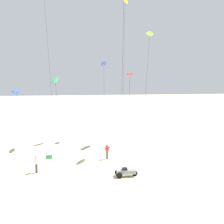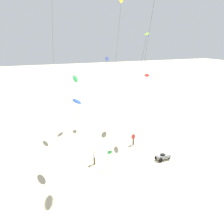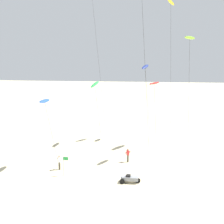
{
  "view_description": "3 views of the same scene",
  "coord_description": "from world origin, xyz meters",
  "px_view_note": "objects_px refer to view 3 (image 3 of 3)",
  "views": [
    {
      "loc": [
        -4.46,
        -28.07,
        8.92
      ],
      "look_at": [
        1.68,
        6.44,
        4.97
      ],
      "focal_mm": 48.14,
      "sensor_mm": 36.0,
      "label": 1
    },
    {
      "loc": [
        -18.72,
        -29.56,
        14.7
      ],
      "look_at": [
        -1.17,
        7.0,
        4.26
      ],
      "focal_mm": 47.04,
      "sensor_mm": 36.0,
      "label": 2
    },
    {
      "loc": [
        3.88,
        -31.3,
        12.39
      ],
      "look_at": [
        -1.86,
        8.35,
        5.31
      ],
      "focal_mm": 49.2,
      "sensor_mm": 36.0,
      "label": 3
    }
  ],
  "objects_px": {
    "kite_blue": "(45,101)",
    "kite_green": "(95,85)",
    "beach_buggy": "(129,178)",
    "kite_red": "(154,84)",
    "kite_lime": "(190,38)",
    "marker_flag": "(65,162)",
    "kite_navy": "(145,68)",
    "kite_flyer_middle": "(59,162)",
    "kite_flyer_nearest": "(128,155)",
    "kite_yellow": "(171,5)"
  },
  "relations": [
    {
      "from": "kite_blue",
      "to": "kite_green",
      "type": "bearing_deg",
      "value": 71.96
    },
    {
      "from": "kite_yellow",
      "to": "kite_flyer_middle",
      "type": "xyz_separation_m",
      "value": [
        -12.41,
        -17.49,
        -19.39
      ]
    },
    {
      "from": "kite_flyer_nearest",
      "to": "beach_buggy",
      "type": "relative_size",
      "value": 0.81
    },
    {
      "from": "kite_green",
      "to": "kite_yellow",
      "type": "height_order",
      "value": "kite_yellow"
    },
    {
      "from": "kite_green",
      "to": "kite_yellow",
      "type": "xyz_separation_m",
      "value": [
        10.6,
        5.95,
        11.67
      ]
    },
    {
      "from": "kite_navy",
      "to": "kite_green",
      "type": "bearing_deg",
      "value": -150.36
    },
    {
      "from": "kite_blue",
      "to": "kite_lime",
      "type": "bearing_deg",
      "value": 36.44
    },
    {
      "from": "kite_blue",
      "to": "marker_flag",
      "type": "height_order",
      "value": "kite_blue"
    },
    {
      "from": "kite_blue",
      "to": "kite_flyer_nearest",
      "type": "xyz_separation_m",
      "value": [
        9.09,
        2.94,
        -6.75
      ]
    },
    {
      "from": "kite_blue",
      "to": "kite_flyer_middle",
      "type": "distance_m",
      "value": 7.0
    },
    {
      "from": "kite_red",
      "to": "kite_flyer_middle",
      "type": "xyz_separation_m",
      "value": [
        -10.31,
        -5.26,
        -8.46
      ]
    },
    {
      "from": "kite_flyer_middle",
      "to": "kite_lime",
      "type": "bearing_deg",
      "value": 41.05
    },
    {
      "from": "kite_green",
      "to": "kite_red",
      "type": "height_order",
      "value": "kite_red"
    },
    {
      "from": "kite_yellow",
      "to": "kite_flyer_middle",
      "type": "bearing_deg",
      "value": -125.36
    },
    {
      "from": "kite_red",
      "to": "kite_green",
      "type": "bearing_deg",
      "value": 143.52
    },
    {
      "from": "kite_flyer_middle",
      "to": "marker_flag",
      "type": "relative_size",
      "value": 0.8
    },
    {
      "from": "kite_lime",
      "to": "kite_green",
      "type": "xyz_separation_m",
      "value": [
        -13.18,
        -1.51,
        -6.44
      ]
    },
    {
      "from": "kite_yellow",
      "to": "kite_green",
      "type": "bearing_deg",
      "value": -150.71
    },
    {
      "from": "kite_green",
      "to": "beach_buggy",
      "type": "relative_size",
      "value": 4.45
    },
    {
      "from": "kite_lime",
      "to": "kite_yellow",
      "type": "relative_size",
      "value": 0.73
    },
    {
      "from": "kite_flyer_nearest",
      "to": "kite_yellow",
      "type": "bearing_deg",
      "value": 69.97
    },
    {
      "from": "kite_flyer_nearest",
      "to": "kite_green",
      "type": "bearing_deg",
      "value": 125.17
    },
    {
      "from": "kite_yellow",
      "to": "kite_lime",
      "type": "bearing_deg",
      "value": -59.9
    },
    {
      "from": "kite_navy",
      "to": "kite_yellow",
      "type": "distance_m",
      "value": 10.21
    },
    {
      "from": "kite_yellow",
      "to": "kite_flyer_nearest",
      "type": "xyz_separation_m",
      "value": [
        -5.05,
        -13.84,
        -19.39
      ]
    },
    {
      "from": "kite_yellow",
      "to": "marker_flag",
      "type": "xyz_separation_m",
      "value": [
        -11.29,
        -19.11,
        -18.79
      ]
    },
    {
      "from": "kite_lime",
      "to": "marker_flag",
      "type": "height_order",
      "value": "kite_lime"
    },
    {
      "from": "kite_lime",
      "to": "kite_flyer_middle",
      "type": "xyz_separation_m",
      "value": [
        -14.98,
        -13.05,
        -14.16
      ]
    },
    {
      "from": "kite_blue",
      "to": "kite_red",
      "type": "relative_size",
      "value": 0.82
    },
    {
      "from": "kite_blue",
      "to": "kite_green",
      "type": "xyz_separation_m",
      "value": [
        3.53,
        10.83,
        0.97
      ]
    },
    {
      "from": "kite_lime",
      "to": "beach_buggy",
      "type": "xyz_separation_m",
      "value": [
        -6.89,
        -15.54,
        -14.62
      ]
    },
    {
      "from": "kite_lime",
      "to": "kite_yellow",
      "type": "distance_m",
      "value": 7.33
    },
    {
      "from": "kite_blue",
      "to": "kite_flyer_middle",
      "type": "relative_size",
      "value": 4.72
    },
    {
      "from": "kite_lime",
      "to": "beach_buggy",
      "type": "distance_m",
      "value": 22.43
    },
    {
      "from": "kite_red",
      "to": "marker_flag",
      "type": "xyz_separation_m",
      "value": [
        -9.18,
        -6.88,
        -7.86
      ]
    },
    {
      "from": "kite_navy",
      "to": "kite_flyer_middle",
      "type": "relative_size",
      "value": 6.93
    },
    {
      "from": "marker_flag",
      "to": "kite_green",
      "type": "bearing_deg",
      "value": 87.02
    },
    {
      "from": "kite_blue",
      "to": "kite_yellow",
      "type": "height_order",
      "value": "kite_yellow"
    },
    {
      "from": "kite_green",
      "to": "kite_flyer_nearest",
      "type": "distance_m",
      "value": 12.36
    },
    {
      "from": "kite_green",
      "to": "kite_yellow",
      "type": "distance_m",
      "value": 16.85
    },
    {
      "from": "kite_lime",
      "to": "kite_blue",
      "type": "xyz_separation_m",
      "value": [
        -16.71,
        -12.34,
        -7.41
      ]
    },
    {
      "from": "kite_navy",
      "to": "kite_green",
      "type": "relative_size",
      "value": 1.26
    },
    {
      "from": "kite_red",
      "to": "beach_buggy",
      "type": "distance_m",
      "value": 12.02
    },
    {
      "from": "kite_navy",
      "to": "beach_buggy",
      "type": "bearing_deg",
      "value": -92.31
    },
    {
      "from": "kite_green",
      "to": "kite_flyer_middle",
      "type": "xyz_separation_m",
      "value": [
        -1.81,
        -11.54,
        -7.72
      ]
    },
    {
      "from": "kite_red",
      "to": "kite_yellow",
      "type": "relative_size",
      "value": 0.46
    },
    {
      "from": "kite_blue",
      "to": "kite_yellow",
      "type": "relative_size",
      "value": 0.37
    },
    {
      "from": "kite_lime",
      "to": "marker_flag",
      "type": "distance_m",
      "value": 24.32
    },
    {
      "from": "marker_flag",
      "to": "kite_lime",
      "type": "bearing_deg",
      "value": 46.62
    },
    {
      "from": "kite_green",
      "to": "kite_yellow",
      "type": "bearing_deg",
      "value": 29.29
    }
  ]
}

